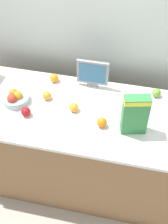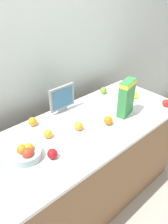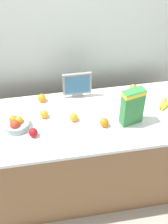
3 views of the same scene
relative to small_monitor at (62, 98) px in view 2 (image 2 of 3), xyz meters
name	(u,v)px [view 2 (image 2 of 3)]	position (x,y,z in m)	size (l,w,h in m)	color
ground_plane	(81,199)	(-0.07, -0.32, -1.05)	(14.00, 14.00, 0.00)	#B2A899
wall_back	(35,65)	(-0.07, 0.30, 0.25)	(9.00, 0.06, 2.60)	silver
counter	(80,168)	(-0.07, -0.32, -0.59)	(2.03, 0.80, 0.91)	olive
small_monitor	(62,98)	(0.00, 0.00, 0.00)	(0.26, 0.03, 0.25)	gray
cereal_box	(126,97)	(0.39, -0.42, 0.05)	(0.20, 0.12, 0.33)	#338442
fruit_bowl	(27,153)	(-0.56, -0.32, -0.09)	(0.21, 0.21, 0.11)	#99B2B7
banana_bunch	(135,94)	(0.75, -0.26, -0.12)	(0.19, 0.19, 0.03)	yellow
apple_near_bananas	(103,91)	(0.53, -0.01, -0.10)	(0.07, 0.07, 0.07)	#6B9E33
apple_middle	(166,103)	(0.79, -0.60, -0.10)	(0.07, 0.07, 0.07)	red
apple_rightmost	(52,154)	(-0.43, -0.44, -0.10)	(0.07, 0.07, 0.07)	#A31419
orange_front_left	(108,120)	(0.16, -0.43, -0.10)	(0.08, 0.08, 0.08)	orange
orange_back_center	(48,134)	(-0.32, -0.24, -0.10)	(0.07, 0.07, 0.07)	orange
orange_front_center	(33,122)	(-0.33, -0.01, -0.10)	(0.07, 0.07, 0.07)	orange
orange_front_right	(79,126)	(-0.08, -0.32, -0.10)	(0.07, 0.07, 0.07)	orange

